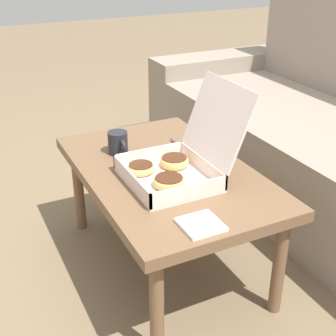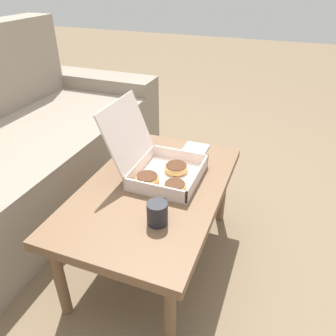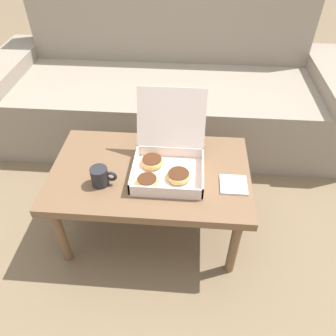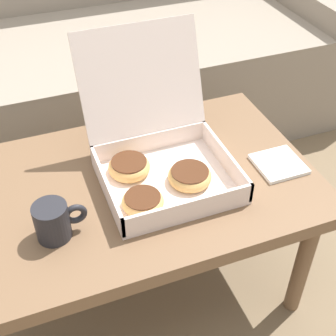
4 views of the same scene
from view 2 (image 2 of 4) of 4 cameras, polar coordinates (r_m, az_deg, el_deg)
name	(u,v)px [view 2 (image 2 of 4)]	position (r m, az deg, el deg)	size (l,w,h in m)	color
ground_plane	(133,250)	(1.71, -6.09, -14.09)	(12.00, 12.00, 0.00)	#756047
coffee_table	(154,195)	(1.42, -2.52, -4.75)	(0.93, 0.57, 0.42)	brown
pastry_box	(158,167)	(1.42, -1.69, 0.25)	(0.32, 0.38, 0.32)	silver
coffee_mug	(158,213)	(1.19, -1.81, -7.77)	(0.12, 0.08, 0.09)	#232328
napkin_stack	(195,149)	(1.68, 4.80, 3.35)	(0.12, 0.12, 0.01)	white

